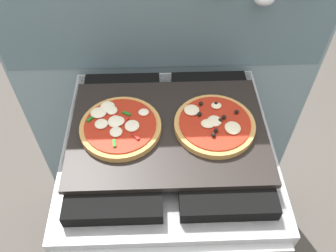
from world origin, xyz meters
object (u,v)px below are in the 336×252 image
pizza_left (120,125)px  stove (168,209)px  baking_tray (168,130)px  pizza_right (214,124)px

pizza_left → stove: bearing=-3.5°
stove → pizza_left: pizza_left is taller
stove → baking_tray: baking_tray is taller
stove → pizza_right: size_ratio=4.05×
pizza_right → baking_tray: bearing=-179.4°
stove → pizza_right: bearing=1.4°
stove → pizza_right: 0.49m
baking_tray → pizza_right: (0.13, 0.00, 0.02)m
pizza_left → pizza_right: (0.26, -0.00, -0.00)m
stove → baking_tray: (0.00, 0.00, 0.46)m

